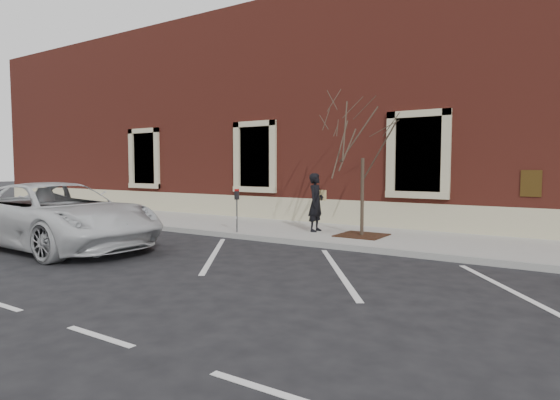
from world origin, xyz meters
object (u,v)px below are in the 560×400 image
Objects in this scene: man at (316,202)px; white_truck at (57,215)px; parking_meter at (237,202)px; sapling at (363,136)px.

white_truck is at bearing 136.03° from man.
man is 6.92m from white_truck.
parking_meter is (-1.82, -1.41, 0.02)m from man.
parking_meter is at bearing -158.09° from sapling.
man is 0.44× the size of sapling.
sapling is at bearing -48.24° from white_truck.
parking_meter is 4.70m from white_truck.
parking_meter is 4.00m from sapling.
sapling is at bearing -96.63° from man.
sapling is 8.16m from white_truck.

